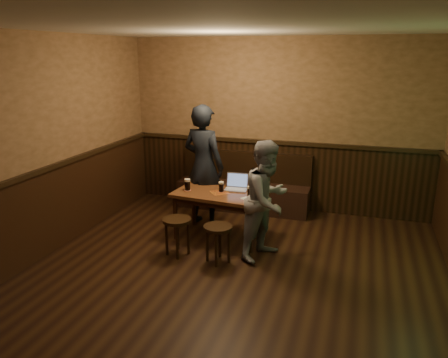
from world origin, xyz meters
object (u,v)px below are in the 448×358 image
laptop (237,185)px  person_suit (204,166)px  pint_right (250,191)px  pint_mid (221,187)px  person_grey (267,200)px  pub_table (220,199)px  pint_left (187,185)px  stool_left (177,226)px  bench (244,191)px  stool_right (218,233)px

laptop → person_suit: 0.65m
laptop → person_suit: person_suit is taller
person_suit → pint_right: bearing=164.4°
pint_mid → person_grey: person_grey is taller
laptop → pub_table: bearing=-132.3°
person_suit → laptop: bearing=173.2°
pint_left → person_suit: size_ratio=0.09×
person_suit → pub_table: bearing=146.2°
pub_table → person_grey: 0.87m
stool_left → pub_table: bearing=63.0°
pint_mid → pint_left: bearing=-170.0°
bench → person_suit: (-0.40, -0.84, 0.61)m
bench → pub_table: size_ratio=1.67×
pint_right → pint_mid: bearing=169.7°
bench → person_grey: person_grey is taller
pub_table → stool_right: size_ratio=2.71×
pint_left → pub_table: bearing=4.9°
laptop → pint_left: bearing=-161.3°
pub_table → pint_mid: bearing=85.1°
stool_right → bench: bearing=96.2°
pub_table → stool_left: pub_table is taller
person_suit → pint_mid: bearing=149.7°
pint_mid → person_suit: person_suit is taller
bench → pint_mid: bench is taller
bench → stool_left: bench is taller
stool_right → laptop: 1.01m
stool_left → pint_mid: bearing=63.9°
laptop → person_grey: (0.58, -0.61, 0.03)m
stool_right → pint_mid: 0.88m
stool_right → pint_left: 1.04m
pint_left → laptop: (0.65, 0.26, -0.03)m
bench → pub_table: bench is taller
stool_left → bench: bearing=79.9°
pint_right → laptop: 0.37m
person_grey → pint_left: bearing=98.4°
pub_table → stool_left: bearing=-111.7°
pub_table → stool_right: pub_table is taller
pub_table → pint_right: bearing=0.7°
stool_left → pint_right: 1.08m
pint_right → person_suit: size_ratio=0.08×
stool_left → person_grey: 1.21m
pint_mid → laptop: laptop is taller
stool_right → pint_mid: size_ratio=3.30×
bench → laptop: size_ratio=6.69×
stool_left → person_grey: bearing=15.5°
stool_left → laptop: bearing=59.8°
pub_table → person_suit: bearing=137.4°
bench → stool_right: 2.02m
pub_table → stool_right: 0.79m
pub_table → stool_left: size_ratio=2.64×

